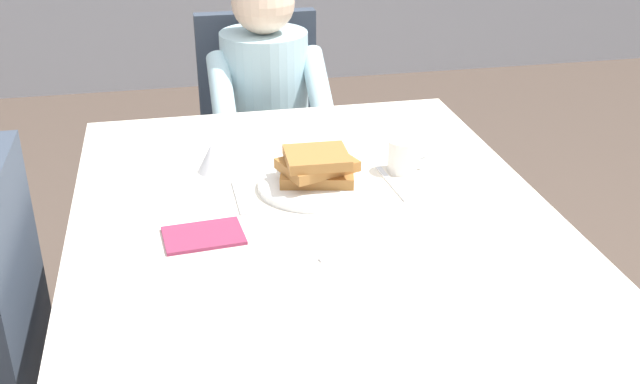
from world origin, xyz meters
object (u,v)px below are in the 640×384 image
(dining_table_main, at_px, (319,257))
(fork_left_of_plate, at_px, (239,197))
(diner_person, at_px, (267,104))
(breakfast_stack, at_px, (317,166))
(cup_coffee, at_px, (403,156))
(syrup_pitcher, at_px, (212,158))
(plate_breakfast, at_px, (315,185))
(chair_diner, at_px, (262,125))
(spoon_near_edge, at_px, (352,252))
(knife_right_of_plate, at_px, (392,183))

(dining_table_main, xyz_separation_m, fork_left_of_plate, (-0.16, 0.16, 0.09))
(diner_person, distance_m, fork_left_of_plate, 0.88)
(dining_table_main, relative_size, breakfast_stack, 7.44)
(cup_coffee, xyz_separation_m, syrup_pitcher, (-0.48, 0.10, -0.01))
(plate_breakfast, bearing_deg, fork_left_of_plate, -173.99)
(cup_coffee, bearing_deg, chair_diner, 104.50)
(diner_person, xyz_separation_m, spoon_near_edge, (0.02, -1.16, 0.07))
(dining_table_main, xyz_separation_m, syrup_pitcher, (-0.21, 0.33, 0.13))
(diner_person, relative_size, knife_right_of_plate, 5.60)
(syrup_pitcher, bearing_deg, breakfast_stack, -30.39)
(chair_diner, relative_size, breakfast_stack, 4.54)
(syrup_pitcher, height_order, knife_right_of_plate, syrup_pitcher)
(diner_person, distance_m, spoon_near_edge, 1.16)
(chair_diner, bearing_deg, syrup_pitcher, 74.35)
(chair_diner, height_order, plate_breakfast, chair_diner)
(dining_table_main, height_order, diner_person, diner_person)
(chair_diner, xyz_separation_m, plate_breakfast, (0.00, -0.99, 0.22))
(dining_table_main, relative_size, knife_right_of_plate, 7.62)
(knife_right_of_plate, distance_m, spoon_near_edge, 0.35)
(plate_breakfast, bearing_deg, breakfast_stack, 45.51)
(chair_diner, distance_m, syrup_pitcher, 0.91)
(dining_table_main, relative_size, plate_breakfast, 5.44)
(dining_table_main, bearing_deg, plate_breakfast, 81.32)
(plate_breakfast, height_order, cup_coffee, cup_coffee)
(breakfast_stack, xyz_separation_m, fork_left_of_plate, (-0.20, -0.03, -0.05))
(diner_person, relative_size, syrup_pitcher, 14.00)
(syrup_pitcher, bearing_deg, plate_breakfast, -32.21)
(plate_breakfast, bearing_deg, syrup_pitcher, 147.79)
(chair_diner, height_order, cup_coffee, chair_diner)
(plate_breakfast, distance_m, syrup_pitcher, 0.28)
(dining_table_main, distance_m, chair_diner, 1.18)
(diner_person, xyz_separation_m, cup_coffee, (0.24, -0.78, 0.11))
(cup_coffee, height_order, spoon_near_edge, cup_coffee)
(plate_breakfast, distance_m, breakfast_stack, 0.05)
(diner_person, xyz_separation_m, fork_left_of_plate, (-0.19, -0.85, 0.07))
(dining_table_main, height_order, spoon_near_edge, spoon_near_edge)
(chair_diner, relative_size, cup_coffee, 8.23)
(syrup_pitcher, distance_m, knife_right_of_plate, 0.46)
(fork_left_of_plate, xyz_separation_m, spoon_near_edge, (0.20, -0.30, 0.00))
(breakfast_stack, bearing_deg, fork_left_of_plate, -172.29)
(dining_table_main, distance_m, knife_right_of_plate, 0.29)
(dining_table_main, xyz_separation_m, chair_diner, (0.02, 1.17, -0.12))
(syrup_pitcher, distance_m, spoon_near_edge, 0.54)
(breakfast_stack, bearing_deg, diner_person, 90.63)
(syrup_pitcher, bearing_deg, knife_right_of_plate, -21.66)
(diner_person, distance_m, syrup_pitcher, 0.73)
(syrup_pitcher, distance_m, fork_left_of_plate, 0.18)
(plate_breakfast, distance_m, fork_left_of_plate, 0.19)
(diner_person, relative_size, plate_breakfast, 4.00)
(chair_diner, bearing_deg, spoon_near_edge, 90.72)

